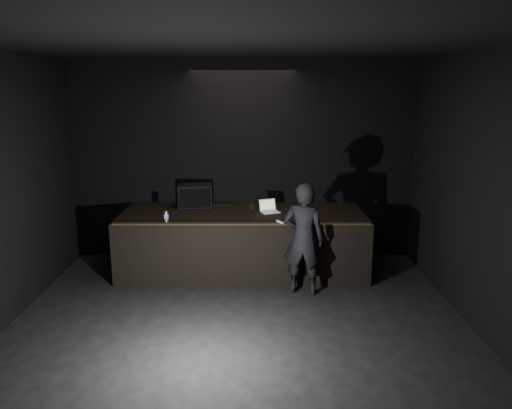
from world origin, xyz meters
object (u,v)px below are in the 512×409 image
at_px(stage_riser, 243,242).
at_px(stage_monitor, 195,196).
at_px(beer_can, 166,217).
at_px(person, 304,239).
at_px(laptop, 269,209).

height_order(stage_riser, stage_monitor, stage_monitor).
bearing_deg(beer_can, person, -9.90).
relative_size(stage_riser, stage_monitor, 6.46).
bearing_deg(beer_can, stage_riser, 26.88).
distance_m(laptop, beer_can, 1.72).
bearing_deg(stage_monitor, laptop, -23.16).
height_order(beer_can, person, person).
bearing_deg(beer_can, stage_monitor, 72.38).
bearing_deg(person, stage_monitor, -23.54).
bearing_deg(stage_riser, person, -45.81).
bearing_deg(person, laptop, -49.75).
xyz_separation_m(laptop, beer_can, (-1.59, -0.65, 0.03)).
height_order(laptop, beer_can, laptop).
height_order(stage_riser, person, person).
distance_m(stage_riser, person, 1.37).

